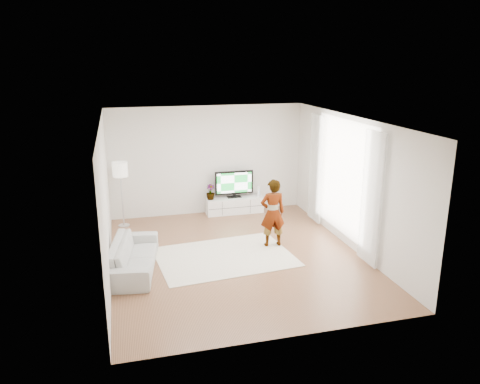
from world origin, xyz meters
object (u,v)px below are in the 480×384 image
object	(u,v)px
player	(273,213)
floor_lamp	(120,172)
media_console	(234,205)
sofa	(133,256)
television	(234,183)
rug	(225,257)

from	to	relation	value
player	floor_lamp	world-z (taller)	floor_lamp
media_console	sofa	xyz separation A→B (m)	(-2.72, -2.87, 0.08)
television	rug	xyz separation A→B (m)	(-0.90, -2.75, -0.80)
media_console	player	bearing A→B (deg)	-84.23
player	floor_lamp	distance (m)	3.79
floor_lamp	player	bearing A→B (deg)	-34.36
floor_lamp	sofa	bearing A→B (deg)	-87.05
television	floor_lamp	xyz separation A→B (m)	(-2.85, -0.31, 0.54)
rug	player	xyz separation A→B (m)	(1.14, 0.33, 0.75)
media_console	floor_lamp	distance (m)	3.08
rug	television	bearing A→B (deg)	71.98
media_console	floor_lamp	size ratio (longest dim) A/B	0.95
media_console	television	world-z (taller)	television
rug	media_console	bearing A→B (deg)	71.81
player	sofa	size ratio (longest dim) A/B	0.74
television	rug	distance (m)	3.00
media_console	television	size ratio (longest dim) A/B	1.48
rug	floor_lamp	size ratio (longest dim) A/B	1.71
rug	sofa	xyz separation A→B (m)	(-1.82, -0.14, 0.29)
television	rug	size ratio (longest dim) A/B	0.37
television	rug	world-z (taller)	television
television	rug	bearing A→B (deg)	-108.02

